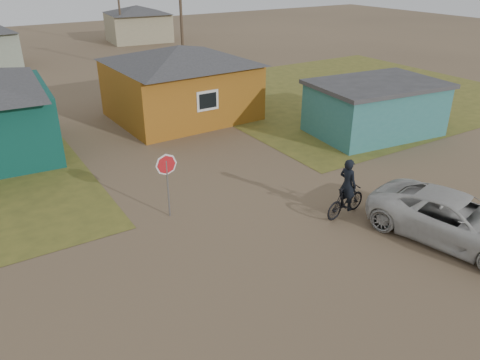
% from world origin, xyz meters
% --- Properties ---
extents(ground, '(120.00, 120.00, 0.00)m').
position_xyz_m(ground, '(0.00, 0.00, 0.00)').
color(ground, brown).
extents(grass_ne, '(20.00, 18.00, 0.00)m').
position_xyz_m(grass_ne, '(14.00, 13.00, 0.01)').
color(grass_ne, olive).
rests_on(grass_ne, ground).
extents(house_yellow, '(7.72, 6.76, 3.90)m').
position_xyz_m(house_yellow, '(2.50, 14.00, 2.00)').
color(house_yellow, '#995B17').
rests_on(house_yellow, ground).
extents(shed_turquoise, '(6.71, 4.93, 2.60)m').
position_xyz_m(shed_turquoise, '(9.50, 6.50, 1.31)').
color(shed_turquoise, '#367774').
rests_on(shed_turquoise, ground).
extents(house_beige_east, '(6.95, 6.05, 3.60)m').
position_xyz_m(house_beige_east, '(10.00, 40.00, 1.86)').
color(house_beige_east, gray).
rests_on(house_beige_east, ground).
extents(utility_pole_near, '(1.40, 0.20, 8.00)m').
position_xyz_m(utility_pole_near, '(6.50, 22.00, 4.14)').
color(utility_pole_near, '#4D3D2E').
rests_on(utility_pole_near, ground).
extents(utility_pole_far, '(1.40, 0.20, 8.00)m').
position_xyz_m(utility_pole_far, '(7.50, 38.00, 4.14)').
color(utility_pole_far, '#4D3D2E').
rests_on(utility_pole_far, ground).
extents(stop_sign, '(0.70, 0.34, 2.30)m').
position_xyz_m(stop_sign, '(-2.72, 4.17, 1.70)').
color(stop_sign, gray).
rests_on(stop_sign, ground).
extents(cyclist, '(1.89, 0.75, 2.08)m').
position_xyz_m(cyclist, '(2.42, 1.02, 0.76)').
color(cyclist, black).
rests_on(cyclist, ground).
extents(vehicle, '(3.61, 5.71, 1.47)m').
position_xyz_m(vehicle, '(4.18, -1.95, 0.73)').
color(vehicle, beige).
rests_on(vehicle, ground).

